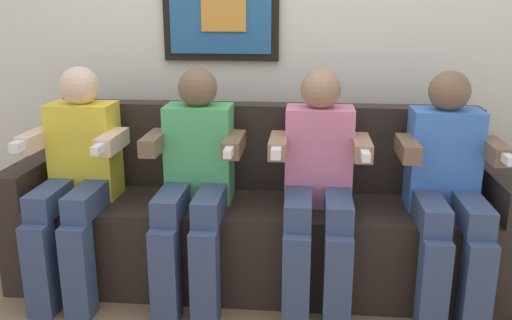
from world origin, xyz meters
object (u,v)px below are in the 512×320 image
at_px(person_left_center, 195,177).
at_px(person_right_center, 319,180).
at_px(person_rightmost, 447,184).
at_px(couch, 259,223).
at_px(person_leftmost, 77,173).

distance_m(person_left_center, person_right_center, 0.59).
height_order(person_right_center, person_rightmost, same).
distance_m(person_right_center, person_rightmost, 0.59).
distance_m(couch, person_rightmost, 0.94).
bearing_deg(person_leftmost, person_rightmost, 0.02).
bearing_deg(person_rightmost, person_leftmost, -179.98).
bearing_deg(person_right_center, person_left_center, 179.95).
relative_size(couch, person_rightmost, 2.25).
bearing_deg(person_left_center, person_leftmost, -179.95).
distance_m(person_leftmost, person_rightmost, 1.76).
bearing_deg(couch, person_rightmost, -10.84).
relative_size(person_right_center, person_rightmost, 1.00).
distance_m(person_left_center, person_rightmost, 1.17).
relative_size(couch, person_leftmost, 2.25).
xyz_separation_m(couch, person_leftmost, (-0.88, -0.17, 0.29)).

